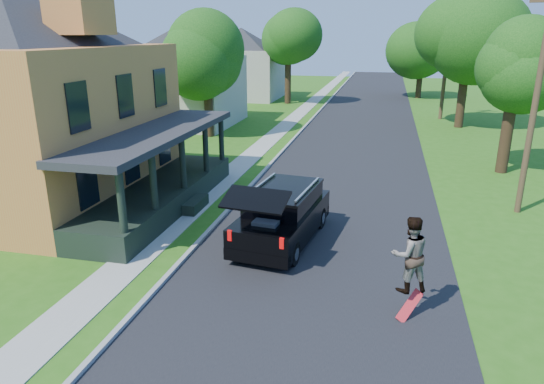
% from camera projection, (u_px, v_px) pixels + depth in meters
% --- Properties ---
extents(ground, '(140.00, 140.00, 0.00)m').
position_uv_depth(ground, '(304.00, 305.00, 12.48)').
color(ground, '#295F13').
rests_on(ground, ground).
extents(street, '(8.00, 120.00, 0.02)m').
position_uv_depth(street, '(356.00, 143.00, 30.98)').
color(street, black).
rests_on(street, ground).
extents(curb, '(0.15, 120.00, 0.12)m').
position_uv_depth(curb, '(294.00, 140.00, 31.86)').
color(curb, gray).
rests_on(curb, ground).
extents(sidewalk, '(1.30, 120.00, 0.03)m').
position_uv_depth(sidewalk, '(271.00, 138.00, 32.19)').
color(sidewalk, gray).
rests_on(sidewalk, ground).
extents(front_walk, '(6.50, 1.20, 0.03)m').
position_uv_depth(front_walk, '(102.00, 202.00, 20.08)').
color(front_walk, gray).
rests_on(front_walk, ground).
extents(main_house, '(15.56, 15.56, 10.10)m').
position_uv_depth(main_house, '(14.00, 79.00, 19.25)').
color(main_house, '#C8803A').
rests_on(main_house, ground).
extents(neighbor_house_mid, '(12.78, 12.78, 8.30)m').
position_uv_depth(neighbor_house_mid, '(181.00, 68.00, 36.29)').
color(neighbor_house_mid, beige).
rests_on(neighbor_house_mid, ground).
extents(neighbor_house_far, '(12.78, 12.78, 8.30)m').
position_uv_depth(neighbor_house_far, '(242.00, 58.00, 51.09)').
color(neighbor_house_far, beige).
rests_on(neighbor_house_far, ground).
extents(black_suv, '(2.59, 5.44, 2.44)m').
position_uv_depth(black_suv, '(282.00, 215.00, 16.05)').
color(black_suv, black).
rests_on(black_suv, ground).
extents(skateboarder, '(1.16, 1.05, 1.93)m').
position_uv_depth(skateboarder, '(410.00, 254.00, 11.63)').
color(skateboarder, black).
rests_on(skateboarder, ground).
extents(skateboard, '(0.67, 0.64, 0.70)m').
position_uv_depth(skateboard, '(409.00, 307.00, 11.86)').
color(skateboard, red).
rests_on(skateboard, ground).
extents(tree_left_mid, '(6.31, 6.43, 8.34)m').
position_uv_depth(tree_left_mid, '(206.00, 53.00, 31.27)').
color(tree_left_mid, black).
rests_on(tree_left_mid, ground).
extents(tree_left_far, '(6.75, 6.40, 9.13)m').
position_uv_depth(tree_left_far, '(288.00, 38.00, 46.32)').
color(tree_left_far, black).
rests_on(tree_left_far, ground).
extents(tree_right_near, '(4.94, 4.87, 7.65)m').
position_uv_depth(tree_right_near, '(516.00, 66.00, 22.84)').
color(tree_right_near, black).
rests_on(tree_right_near, ground).
extents(tree_right_mid, '(7.15, 7.16, 10.25)m').
position_uv_depth(tree_right_mid, '(469.00, 33.00, 34.04)').
color(tree_right_mid, black).
rests_on(tree_right_mid, ground).
extents(tree_right_far, '(7.55, 7.71, 8.84)m').
position_uv_depth(tree_right_far, '(422.00, 44.00, 50.61)').
color(tree_right_far, black).
rests_on(tree_right_far, ground).
extents(utility_pole_near, '(1.39, 0.52, 8.26)m').
position_uv_depth(utility_pole_near, '(535.00, 103.00, 17.66)').
color(utility_pole_near, '#42331E').
rests_on(utility_pole_near, ground).
extents(utility_pole_far, '(1.80, 0.68, 9.41)m').
position_uv_depth(utility_pole_far, '(447.00, 57.00, 38.02)').
color(utility_pole_far, '#42331E').
rests_on(utility_pole_far, ground).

